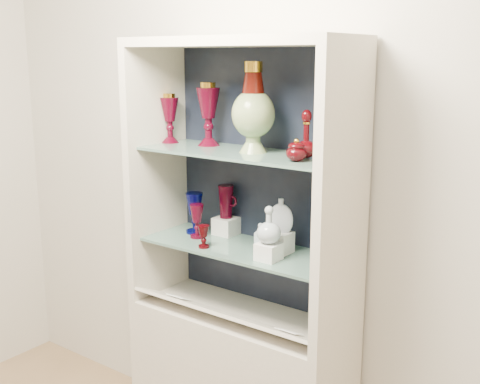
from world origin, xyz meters
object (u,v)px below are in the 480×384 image
Objects in this scene: ruby_goblet_tall at (197,221)px; flat_flask at (281,215)px; pedestal_lamp_right at (208,114)px; ruby_goblet_small at (204,237)px; lidded_bowl at (296,150)px; clear_round_decanter at (269,226)px; ruby_pitcher at (226,202)px; ruby_decanter_a at (306,131)px; cobalt_goblet at (194,213)px; clear_square_bottle at (260,237)px; ruby_decanter_b at (328,134)px; pedestal_lamp_left at (170,118)px; cameo_medallion at (337,225)px; enamel_urn at (253,108)px.

ruby_goblet_tall is 1.05× the size of flat_flask.
pedestal_lamp_right is 0.55m from ruby_goblet_small.
clear_round_decanter is at bearing -177.65° from lidded_bowl.
flat_flask reaches higher than ruby_goblet_small.
ruby_pitcher is (-0.04, 0.22, 0.11)m from ruby_goblet_small.
ruby_decanter_a is 1.39× the size of ruby_pitcher.
pedestal_lamp_right is 1.46× the size of cobalt_goblet.
clear_round_decanter is at bearing -38.34° from clear_square_bottle.
ruby_goblet_small is at bearing -39.73° from cobalt_goblet.
cobalt_goblet is at bearing 173.71° from clear_square_bottle.
ruby_decanter_a reaches higher than ruby_decanter_b.
flat_flask is (-0.12, 0.02, -0.36)m from ruby_decanter_a.
pedestal_lamp_left reaches higher than ruby_decanter_b.
pedestal_lamp_right reaches higher than ruby_goblet_small.
ruby_pitcher is at bearing 152.97° from clear_round_decanter.
ruby_goblet_tall is (-0.55, -0.03, -0.45)m from ruby_decanter_a.
ruby_decanter_a is at bearing -0.24° from pedestal_lamp_left.
ruby_goblet_small is (-0.49, -0.18, -0.46)m from ruby_decanter_b.
pedestal_lamp_left is 0.49m from ruby_goblet_tall.
ruby_goblet_tall is 1.05× the size of clear_round_decanter.
lidded_bowl is 0.58× the size of ruby_goblet_tall.
pedestal_lamp_left is 0.79m from ruby_decanter_b.
ruby_pitcher is at bearing 146.92° from flat_flask.
pedestal_lamp_left is 1.52× the size of clear_round_decanter.
ruby_goblet_small is at bearing -58.58° from pedestal_lamp_right.
clear_square_bottle is (0.41, -0.04, -0.03)m from cobalt_goblet.
cameo_medallion is at bearing -5.29° from ruby_pitcher.
cobalt_goblet is 0.74m from cameo_medallion.
clear_square_bottle is (-0.26, -0.08, -0.45)m from ruby_decanter_b.
clear_square_bottle is (0.35, 0.01, -0.02)m from ruby_goblet_tall.
ruby_decanter_b reaches higher than ruby_goblet_small.
flat_flask is (0.13, 0.02, -0.44)m from enamel_urn.
flat_flask is at bearing 24.85° from ruby_goblet_small.
enamel_urn is 0.60m from ruby_goblet_small.
ruby_decanter_a reaches higher than ruby_pitcher.
ruby_decanter_b is 0.36m from cameo_medallion.
lidded_bowl is (-0.05, -0.15, -0.05)m from ruby_decanter_b.
ruby_decanter_a reaches higher than lidded_bowl.
ruby_decanter_a is 0.38m from flat_flask.
flat_flask is at bearing 141.89° from lidded_bowl.
enamel_urn is 0.31m from lidded_bowl.
ruby_decanter_b is at bearing 8.16° from ruby_goblet_tall.
pedestal_lamp_right is 1.31× the size of ruby_decanter_a.
pedestal_lamp_left is 0.81× the size of pedestal_lamp_right.
clear_square_bottle is at bearing -173.98° from ruby_decanter_a.
ruby_goblet_small is at bearing -175.80° from flat_flask.
ruby_goblet_tall reaches higher than clear_square_bottle.
pedestal_lamp_right is 0.57m from flat_flask.
lidded_bowl is 0.35m from cameo_medallion.
flat_flask is at bearing -3.31° from pedestal_lamp_right.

